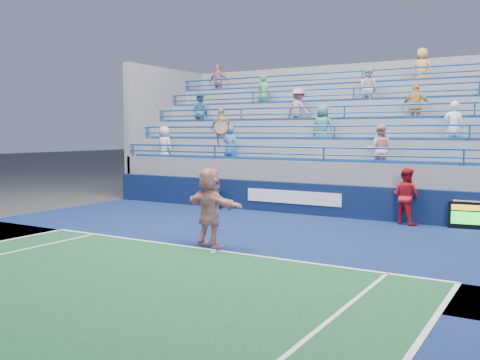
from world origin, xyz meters
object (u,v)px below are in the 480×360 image
Objects in this scene: tennis_player at (210,207)px; ball_girl at (406,196)px; judge_chair at (215,203)px; serve_speed_board at (469,216)px; line_judge at (213,189)px.

tennis_player is 6.72m from ball_girl.
serve_speed_board is at bearing 2.32° from judge_chair.
judge_chair is at bearing 122.33° from tennis_player.
serve_speed_board is 8.76m from judge_chair.
judge_chair is 0.45× the size of line_judge.
judge_chair is 0.39× the size of ball_girl.
serve_speed_board is 1.70× the size of judge_chair.
ball_girl reaches higher than judge_chair.
serve_speed_board is 1.89m from ball_girl.
line_judge is (-0.03, -0.08, 0.56)m from judge_chair.
serve_speed_board is 7.91m from tennis_player.
line_judge reaches higher than serve_speed_board.
judge_chair is at bearing -177.68° from serve_speed_board.
tennis_player reaches higher than judge_chair.
ball_girl is at bearing 1.94° from judge_chair.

